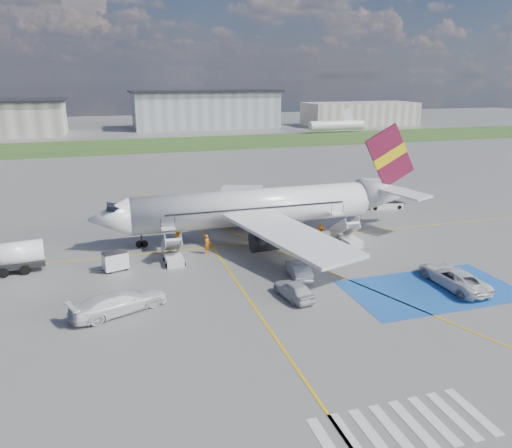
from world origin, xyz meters
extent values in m
plane|color=#60605E|center=(0.00, 0.00, 0.00)|extent=(400.00, 400.00, 0.00)
cube|color=#2D4C1E|center=(0.00, 95.00, 0.01)|extent=(400.00, 30.00, 0.01)
cube|color=gold|center=(0.00, 12.00, 0.01)|extent=(120.00, 0.20, 0.01)
cube|color=gold|center=(-5.00, -10.00, 0.01)|extent=(0.20, 60.00, 0.01)
cube|color=gold|center=(0.00, 12.00, 0.01)|extent=(20.71, 56.45, 0.01)
cube|color=#1B52A4|center=(10.00, -4.00, 0.01)|extent=(14.00, 8.00, 0.01)
cube|color=silver|center=(-6.00, -18.00, 0.01)|extent=(0.60, 4.00, 0.01)
cube|color=silver|center=(-4.80, -18.00, 0.01)|extent=(0.60, 4.00, 0.01)
cube|color=silver|center=(-3.60, -18.00, 0.01)|extent=(0.60, 4.00, 0.01)
cube|color=silver|center=(-2.40, -18.00, 0.01)|extent=(0.60, 4.00, 0.01)
cube|color=silver|center=(-1.20, -18.00, 0.01)|extent=(0.60, 4.00, 0.01)
cube|color=silver|center=(0.00, -18.00, 0.01)|extent=(0.60, 4.00, 0.01)
cube|color=silver|center=(1.20, -18.00, 0.01)|extent=(0.60, 4.00, 0.01)
cube|color=silver|center=(2.40, -18.00, 0.01)|extent=(0.60, 4.00, 0.01)
cube|color=gray|center=(20.00, 135.00, 6.00)|extent=(48.00, 18.00, 12.00)
cube|color=gray|center=(75.00, 128.00, 4.00)|extent=(40.00, 16.00, 8.00)
cylinder|color=silver|center=(0.00, 14.00, 3.40)|extent=(26.00, 3.90, 3.90)
cone|color=silver|center=(-15.00, 14.00, 3.40)|extent=(4.00, 3.90, 3.90)
cube|color=black|center=(-14.40, 14.00, 4.45)|extent=(1.67, 1.90, 0.82)
cone|color=silver|center=(16.20, 14.00, 3.80)|extent=(6.50, 3.90, 3.90)
cube|color=silver|center=(1.00, 5.50, 2.80)|extent=(9.86, 15.95, 1.40)
cube|color=silver|center=(1.00, 22.50, 2.80)|extent=(9.86, 15.95, 1.40)
cylinder|color=#38383A|center=(0.00, 8.40, 1.40)|extent=(3.40, 2.10, 2.10)
cylinder|color=#38383A|center=(0.00, 19.60, 1.40)|extent=(3.40, 2.10, 2.10)
cube|color=maroon|center=(16.50, 14.00, 8.20)|extent=(6.62, 0.30, 7.45)
cube|color=#DCB80C|center=(16.50, 14.00, 8.20)|extent=(4.36, 0.40, 3.08)
cube|color=silver|center=(16.80, 10.80, 4.50)|extent=(4.73, 5.95, 0.49)
cube|color=silver|center=(16.80, 17.20, 4.50)|extent=(4.73, 5.95, 0.49)
cube|color=black|center=(0.00, 12.04, 3.75)|extent=(19.50, 0.04, 0.18)
cube|color=black|center=(0.00, 15.96, 3.75)|extent=(19.50, 0.04, 0.18)
cube|color=silver|center=(-9.50, 9.85, 1.45)|extent=(1.40, 3.73, 2.32)
cube|color=silver|center=(-9.50, 11.75, 2.50)|extent=(1.40, 1.00, 0.12)
cylinder|color=black|center=(-10.20, 11.75, 3.05)|extent=(0.06, 0.06, 1.10)
cylinder|color=black|center=(-8.80, 11.75, 3.05)|extent=(0.06, 0.06, 1.10)
cube|color=silver|center=(-9.50, 8.25, 0.35)|extent=(1.60, 2.40, 0.70)
cube|color=silver|center=(9.00, 9.85, 1.45)|extent=(1.40, 3.73, 2.32)
cube|color=silver|center=(9.00, 11.75, 2.50)|extent=(1.40, 1.00, 0.12)
cylinder|color=black|center=(8.30, 11.75, 3.05)|extent=(0.06, 0.06, 1.10)
cylinder|color=black|center=(9.70, 11.75, 3.05)|extent=(0.06, 0.06, 1.10)
cube|color=silver|center=(9.00, 8.25, 0.35)|extent=(1.60, 2.40, 0.70)
cylinder|color=silver|center=(-24.00, 10.48, 1.78)|extent=(6.25, 2.77, 2.05)
cube|color=black|center=(-24.00, 10.48, 0.76)|extent=(6.25, 2.77, 0.44)
cube|color=silver|center=(-14.83, 8.32, 0.91)|extent=(2.42, 1.85, 1.50)
cube|color=black|center=(-14.83, 8.32, 1.72)|extent=(2.29, 1.72, 0.13)
cube|color=silver|center=(20.51, 20.55, 0.38)|extent=(4.71, 2.12, 0.76)
cube|color=black|center=(21.63, 20.40, 1.04)|extent=(3.09, 1.53, 0.84)
imported|color=#B5B8BD|center=(-1.49, -2.07, 0.73)|extent=(2.45, 4.55, 1.47)
imported|color=#AAACB1|center=(0.51, 1.90, 0.73)|extent=(2.19, 4.63, 1.47)
imported|color=silver|center=(12.23, -3.75, 1.04)|extent=(2.63, 5.60, 2.09)
imported|color=silver|center=(-14.87, -0.49, 1.09)|extent=(6.03, 4.21, 2.19)
imported|color=orange|center=(-5.91, 10.25, 0.98)|extent=(0.84, 0.84, 1.96)
imported|color=orange|center=(-8.20, 13.73, 0.97)|extent=(1.19, 1.15, 1.94)
imported|color=orange|center=(6.69, 10.91, 0.92)|extent=(1.06, 1.10, 1.85)
camera|label=1|loc=(-15.20, -36.02, 17.01)|focal=35.00mm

